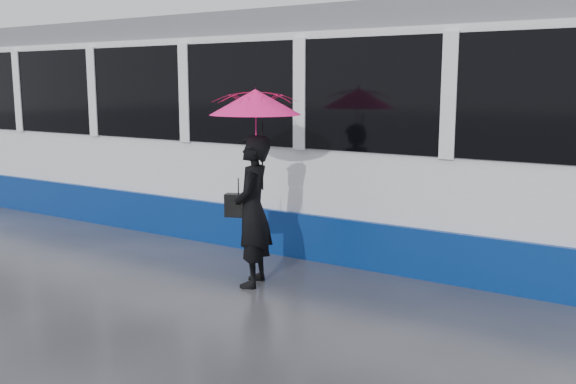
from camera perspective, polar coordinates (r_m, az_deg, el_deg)
The scene contains 6 objects.
ground at distance 7.51m, azimuth -1.16°, elevation -8.55°, with size 90.00×90.00×0.00m, color #292A2E.
rails at distance 9.59m, azimuth 7.27°, elevation -4.52°, with size 34.00×1.51×0.02m.
tram at distance 10.33m, azimuth -2.42°, elevation 5.71°, with size 26.00×2.56×3.35m.
woman at distance 7.43m, azimuth -3.16°, elevation -1.71°, with size 0.64×0.42×1.77m, color black.
umbrella at distance 7.27m, azimuth -2.91°, elevation 6.40°, with size 1.35×1.35×1.19m.
handbag at distance 7.57m, azimuth -4.42°, elevation -1.19°, with size 0.34×0.24×0.45m.
Camera 1 is at (4.01, -5.90, 2.34)m, focal length 40.00 mm.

